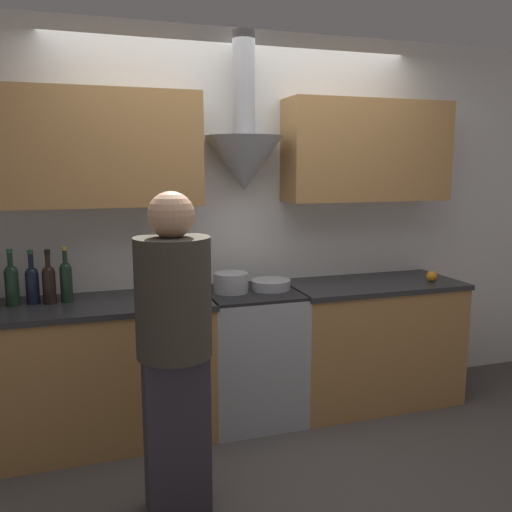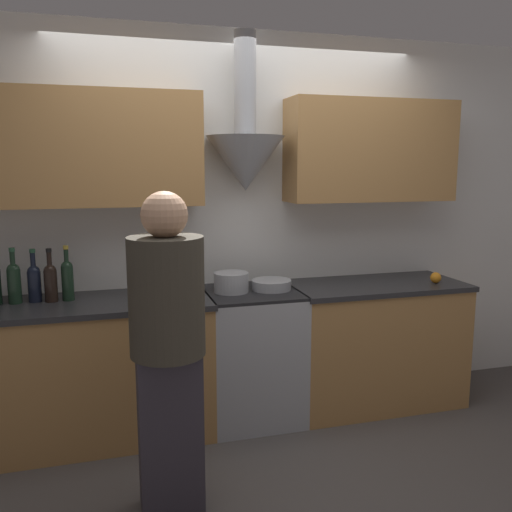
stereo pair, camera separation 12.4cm
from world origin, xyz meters
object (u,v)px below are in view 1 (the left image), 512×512
(wine_bottle_3, at_px, (32,283))
(stock_pot, at_px, (231,282))
(wine_bottle_5, at_px, (66,279))
(stove_range, at_px, (251,354))
(wine_bottle_2, at_px, (12,283))
(mixing_bowl, at_px, (271,285))
(person_foreground_left, at_px, (174,342))
(wine_bottle_4, at_px, (49,282))
(orange_fruit, at_px, (432,276))

(wine_bottle_3, distance_m, stock_pot, 1.21)
(wine_bottle_3, height_order, wine_bottle_5, wine_bottle_5)
(stove_range, bearing_deg, stock_pot, 177.26)
(wine_bottle_2, height_order, wine_bottle_3, wine_bottle_2)
(wine_bottle_5, relative_size, mixing_bowl, 1.29)
(wine_bottle_3, bearing_deg, stove_range, -3.59)
(stove_range, relative_size, mixing_bowl, 3.34)
(wine_bottle_5, relative_size, stock_pot, 1.50)
(stock_pot, relative_size, person_foreground_left, 0.14)
(wine_bottle_5, distance_m, stock_pot, 1.02)
(wine_bottle_2, relative_size, wine_bottle_3, 1.04)
(wine_bottle_5, bearing_deg, mixing_bowl, -2.82)
(wine_bottle_4, relative_size, orange_fruit, 4.29)
(stock_pot, bearing_deg, wine_bottle_4, 177.34)
(wine_bottle_3, xyz_separation_m, wine_bottle_5, (0.19, -0.02, 0.01))
(stock_pot, height_order, mixing_bowl, stock_pot)
(mixing_bowl, xyz_separation_m, orange_fruit, (1.17, -0.12, 0.01))
(stove_range, distance_m, orange_fruit, 1.40)
(stove_range, xyz_separation_m, mixing_bowl, (0.14, 0.00, 0.47))
(stove_range, relative_size, wine_bottle_2, 2.62)
(stock_pot, bearing_deg, person_foreground_left, -120.82)
(wine_bottle_2, xyz_separation_m, mixing_bowl, (1.59, -0.07, -0.11))
(stock_pot, bearing_deg, wine_bottle_2, 177.03)
(wine_bottle_5, xyz_separation_m, mixing_bowl, (1.29, -0.06, -0.11))
(wine_bottle_2, distance_m, mixing_bowl, 1.60)
(stove_range, xyz_separation_m, wine_bottle_2, (-1.45, 0.07, 0.57))
(stove_range, height_order, person_foreground_left, person_foreground_left)
(person_foreground_left, bearing_deg, wine_bottle_3, 126.22)
(stock_pot, bearing_deg, orange_fruit, -4.95)
(stock_pot, bearing_deg, wine_bottle_5, 176.51)
(stove_range, height_order, stock_pot, stock_pot)
(wine_bottle_5, bearing_deg, wine_bottle_3, 175.26)
(stove_range, height_order, wine_bottle_4, wine_bottle_4)
(wine_bottle_5, height_order, orange_fruit, wine_bottle_5)
(wine_bottle_2, bearing_deg, person_foreground_left, -49.34)
(wine_bottle_5, bearing_deg, orange_fruit, -4.35)
(wine_bottle_3, height_order, orange_fruit, wine_bottle_3)
(person_foreground_left, bearing_deg, wine_bottle_2, 130.66)
(person_foreground_left, bearing_deg, stove_range, 52.71)
(orange_fruit, bearing_deg, mixing_bowl, 173.98)
(orange_fruit, distance_m, person_foreground_left, 2.10)
(stove_range, relative_size, wine_bottle_3, 2.72)
(wine_bottle_3, relative_size, wine_bottle_4, 0.99)
(stove_range, relative_size, wine_bottle_5, 2.60)
(mixing_bowl, bearing_deg, person_foreground_left, -132.51)
(wine_bottle_3, height_order, mixing_bowl, wine_bottle_3)
(wine_bottle_2, height_order, mixing_bowl, wine_bottle_2)
(mixing_bowl, distance_m, orange_fruit, 1.18)
(wine_bottle_5, bearing_deg, wine_bottle_2, 178.76)
(wine_bottle_2, height_order, orange_fruit, wine_bottle_2)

